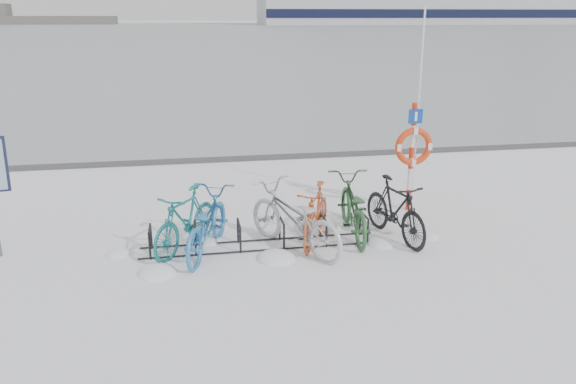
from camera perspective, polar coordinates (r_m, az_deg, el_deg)
The scene contains 12 objects.
ground at distance 9.50m, azimuth -2.78°, elevation -5.51°, with size 900.00×900.00×0.00m, color white.
ice_sheet at distance 163.73m, azimuth -10.20°, elevation 15.94°, with size 400.00×298.00×0.02m, color #949FA7.
quay_edge at distance 15.07m, azimuth -5.73°, elevation 3.35°, with size 400.00×0.25×0.10m, color #3F3F42.
bike_rack at distance 9.43m, azimuth -2.80°, elevation -4.50°, with size 4.00×0.48×0.46m.
lifebuoy_station at distance 11.08m, azimuth 12.63°, elevation 4.53°, with size 0.75×0.22×3.88m.
bike_0 at distance 9.35m, azimuth -10.36°, elevation -2.68°, with size 0.50×1.76×1.06m, color #16696B.
bike_1 at distance 9.20m, azimuth -8.33°, elevation -2.97°, with size 0.70×2.00×1.05m, color #2D75B6.
bike_2 at distance 9.19m, azimuth 0.60°, elevation -2.51°, with size 0.75×2.17×1.14m, color #B6B9BE.
bike_3 at distance 9.53m, azimuth 2.86°, elevation -2.13°, with size 0.48×1.71×1.02m, color #B54823.
bike_4 at distance 9.89m, azimuth 6.57°, elevation -1.33°, with size 0.71×2.05×1.07m, color #29552E.
bike_5 at distance 9.84m, azimuth 10.84°, elevation -1.59°, with size 0.51×1.82×1.09m, color black.
snow_drifts at distance 9.35m, azimuth -1.75°, elevation -5.89°, with size 5.67×1.95×0.22m.
Camera 1 is at (-1.09, -8.68, 3.71)m, focal length 35.00 mm.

